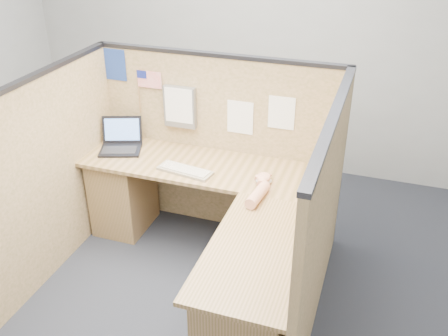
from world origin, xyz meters
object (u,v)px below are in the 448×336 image
(l_desk, at_px, (210,233))
(laptop, at_px, (124,142))
(keyboard, at_px, (185,170))
(mouse, at_px, (264,181))

(l_desk, bearing_deg, laptop, 153.51)
(l_desk, xyz_separation_m, keyboard, (-0.28, 0.24, 0.35))
(l_desk, distance_m, keyboard, 0.51)
(keyboard, distance_m, mouse, 0.61)
(l_desk, bearing_deg, mouse, 39.11)
(keyboard, bearing_deg, l_desk, -31.38)
(l_desk, relative_size, mouse, 16.13)
(keyboard, height_order, mouse, mouse)
(mouse, bearing_deg, laptop, 171.08)
(keyboard, bearing_deg, mouse, 11.01)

